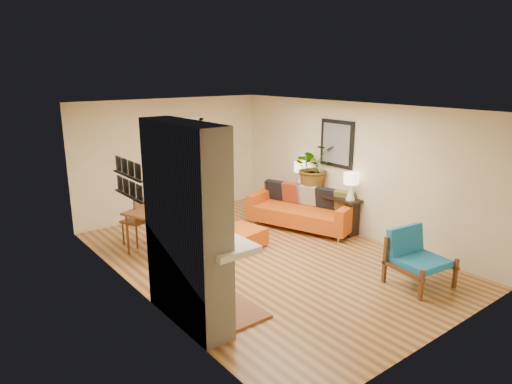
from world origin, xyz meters
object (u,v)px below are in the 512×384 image
ottoman (242,236)px  blue_chair (415,254)px  console_table (323,199)px  houseplant (314,167)px  sofa (304,209)px  lamp_far (301,171)px  dining_table (159,219)px  lamp_near (351,183)px

ottoman → blue_chair: blue_chair is taller
console_table → houseplant: size_ratio=1.86×
houseplant → sofa: bearing=-166.4°
blue_chair → houseplant: bearing=74.8°
lamp_far → dining_table: bearing=178.8°
blue_chair → lamp_far: bearing=76.4°
ottoman → dining_table: bearing=151.2°
dining_table → console_table: 3.45m
sofa → lamp_far: lamp_far is taller
console_table → lamp_far: 0.84m
sofa → ottoman: sofa is taller
lamp_far → houseplant: (-0.01, -0.41, 0.16)m
sofa → blue_chair: sofa is taller
sofa → lamp_far: (0.34, 0.49, 0.68)m
sofa → blue_chair: 2.98m
dining_table → console_table: size_ratio=0.96×
ottoman → lamp_near: size_ratio=1.53×
ottoman → dining_table: (-1.29, 0.71, 0.41)m
ottoman → console_table: bearing=-1.2°
dining_table → console_table: (3.36, -0.76, -0.04)m
dining_table → lamp_near: (3.36, -1.49, 0.44)m
ottoman → houseplant: houseplant is taller
ottoman → dining_table: 1.53m
console_table → houseplant: houseplant is taller
blue_chair → dining_table: dining_table is taller
ottoman → houseplant: bearing=6.5°
sofa → lamp_near: lamp_near is taller
console_table → houseplant: bearing=92.1°
blue_chair → lamp_far: (0.83, 3.43, 0.60)m
console_table → lamp_far: lamp_far is taller
houseplant → console_table: bearing=-87.9°
console_table → dining_table: bearing=167.3°
console_table → lamp_near: lamp_near is taller
sofa → dining_table: bearing=169.5°
lamp_near → houseplant: (-0.01, 1.01, 0.16)m
ottoman → lamp_far: 2.33m
blue_chair → console_table: bearing=73.2°
ottoman → lamp_near: 2.37m
ottoman → console_table: size_ratio=0.45×
ottoman → blue_chair: size_ratio=0.92×
blue_chair → sofa: bearing=80.5°
blue_chair → dining_table: bearing=125.9°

